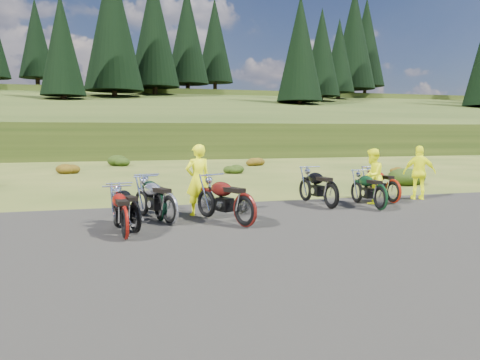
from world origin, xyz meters
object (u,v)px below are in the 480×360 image
object	(u,v)px
motorcycle_3	(170,226)
motorcycle_0	(136,234)
motorcycle_7	(380,211)
person_middle	(198,181)

from	to	relation	value
motorcycle_3	motorcycle_0	bearing A→B (deg)	108.27
motorcycle_3	motorcycle_7	size ratio (longest dim) A/B	1.03
motorcycle_3	person_middle	world-z (taller)	person_middle
motorcycle_3	motorcycle_7	distance (m)	6.06
motorcycle_7	person_middle	bearing A→B (deg)	84.45
motorcycle_0	motorcycle_7	xyz separation A→B (m)	(6.91, 1.19, 0.00)
motorcycle_7	person_middle	xyz separation A→B (m)	(-5.15, 0.68, 0.95)
motorcycle_0	person_middle	distance (m)	2.74
motorcycle_3	person_middle	bearing A→B (deg)	-62.09
motorcycle_7	motorcycle_3	bearing A→B (deg)	96.06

